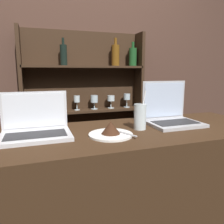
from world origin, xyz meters
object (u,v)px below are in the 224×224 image
laptop_near (36,127)px  water_glass (140,117)px  cake_plate (111,131)px  laptop_far (170,114)px

laptop_near → water_glass: size_ratio=1.54×
cake_plate → water_glass: (0.19, 0.07, 0.05)m
cake_plate → water_glass: 0.21m
laptop_near → cake_plate: (0.35, -0.12, -0.02)m
laptop_far → cake_plate: size_ratio=1.37×
laptop_near → water_glass: 0.54m
laptop_near → cake_plate: 0.37m
laptop_far → cake_plate: laptop_far is taller
laptop_near → water_glass: bearing=-5.5°
water_glass → laptop_far: bearing=14.8°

